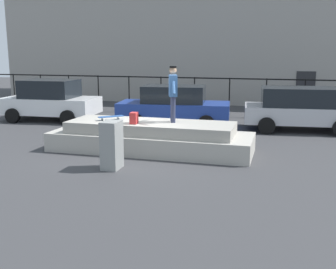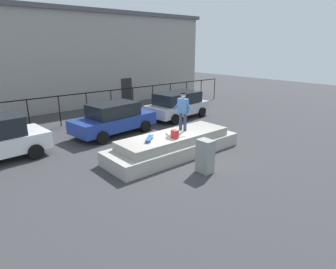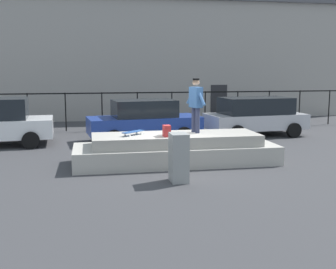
% 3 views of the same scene
% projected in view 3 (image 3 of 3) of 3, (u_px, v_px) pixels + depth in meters
% --- Properties ---
extents(ground_plane, '(60.00, 60.00, 0.00)m').
position_uv_depth(ground_plane, '(168.00, 165.00, 12.94)').
color(ground_plane, '#38383A').
extents(concrete_ledge, '(6.29, 2.04, 0.92)m').
position_uv_depth(concrete_ledge, '(176.00, 150.00, 13.12)').
color(concrete_ledge, '#ADA89E').
rests_on(concrete_ledge, ground_plane).
extents(skateboarder, '(0.42, 0.98, 1.71)m').
position_uv_depth(skateboarder, '(196.00, 101.00, 13.19)').
color(skateboarder, '#2D334C').
rests_on(skateboarder, concrete_ledge).
extents(skateboard, '(0.74, 0.70, 0.12)m').
position_uv_depth(skateboard, '(133.00, 132.00, 12.80)').
color(skateboard, '#264C8C').
rests_on(skateboard, concrete_ledge).
extents(backpack, '(0.21, 0.29, 0.35)m').
position_uv_depth(backpack, '(167.00, 131.00, 12.51)').
color(backpack, red).
rests_on(backpack, concrete_ledge).
extents(car_blue_sedan_mid, '(4.73, 2.47, 1.68)m').
position_uv_depth(car_blue_sedan_mid, '(144.00, 120.00, 17.22)').
color(car_blue_sedan_mid, navy).
rests_on(car_blue_sedan_mid, ground_plane).
extents(car_silver_hatchback_far, '(4.47, 2.53, 1.69)m').
position_uv_depth(car_silver_hatchback_far, '(255.00, 115.00, 18.58)').
color(car_silver_hatchback_far, '#B7B7BC').
rests_on(car_silver_hatchback_far, ground_plane).
extents(utility_box, '(0.45, 0.60, 1.28)m').
position_uv_depth(utility_box, '(179.00, 158.00, 10.93)').
color(utility_box, gray).
rests_on(utility_box, ground_plane).
extents(fence_row, '(24.06, 0.06, 1.83)m').
position_uv_depth(fence_row, '(137.00, 104.00, 20.52)').
color(fence_row, black).
rests_on(fence_row, ground_plane).
extents(warehouse_building, '(27.17, 8.19, 7.16)m').
position_uv_depth(warehouse_building, '(124.00, 59.00, 27.60)').
color(warehouse_building, gray).
rests_on(warehouse_building, ground_plane).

